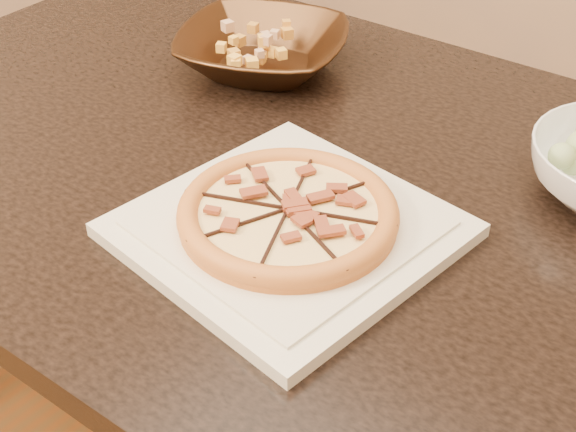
# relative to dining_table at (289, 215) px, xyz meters

# --- Properties ---
(dining_table) EXTENTS (1.47, 0.99, 0.75)m
(dining_table) POSITION_rel_dining_table_xyz_m (0.00, 0.00, 0.00)
(dining_table) COLOR black
(dining_table) RESTS_ON floor
(plate) EXTENTS (0.37, 0.37, 0.02)m
(plate) POSITION_rel_dining_table_xyz_m (0.11, -0.13, 0.11)
(plate) COLOR beige
(plate) RESTS_ON dining_table
(pizza) EXTENTS (0.26, 0.26, 0.03)m
(pizza) POSITION_rel_dining_table_xyz_m (0.11, -0.13, 0.13)
(pizza) COLOR orange
(pizza) RESTS_ON plate
(bronze_bowl) EXTENTS (0.35, 0.35, 0.07)m
(bronze_bowl) POSITION_rel_dining_table_xyz_m (-0.20, 0.18, 0.13)
(bronze_bowl) COLOR #402715
(bronze_bowl) RESTS_ON dining_table
(mixed_dish) EXTENTS (0.12, 0.13, 0.03)m
(mixed_dish) POSITION_rel_dining_table_xyz_m (-0.20, 0.18, 0.18)
(mixed_dish) COLOR tan
(mixed_dish) RESTS_ON bronze_bowl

